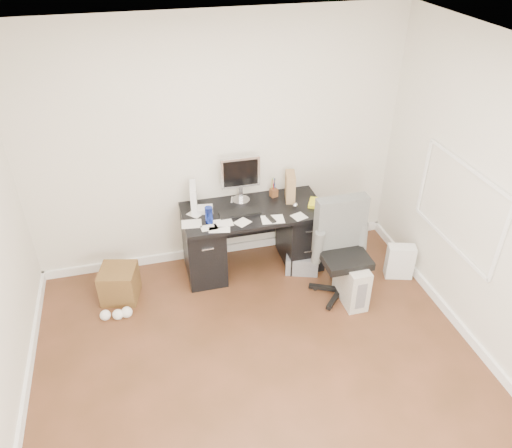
{
  "coord_description": "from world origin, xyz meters",
  "views": [
    {
      "loc": [
        -0.8,
        -2.71,
        3.53
      ],
      "look_at": [
        0.22,
        1.2,
        0.87
      ],
      "focal_mm": 35.0,
      "sensor_mm": 36.0,
      "label": 1
    }
  ],
  "objects_px": {
    "desk": "(253,236)",
    "office_chair": "(345,252)",
    "lcd_monitor": "(240,179)",
    "keyboard": "(240,213)",
    "pc_tower": "(352,281)",
    "wicker_basket": "(119,283)"
  },
  "relations": [
    {
      "from": "lcd_monitor",
      "to": "wicker_basket",
      "type": "height_order",
      "value": "lcd_monitor"
    },
    {
      "from": "keyboard",
      "to": "office_chair",
      "type": "bearing_deg",
      "value": -35.67
    },
    {
      "from": "office_chair",
      "to": "wicker_basket",
      "type": "bearing_deg",
      "value": 167.01
    },
    {
      "from": "pc_tower",
      "to": "wicker_basket",
      "type": "relative_size",
      "value": 1.3
    },
    {
      "from": "lcd_monitor",
      "to": "pc_tower",
      "type": "height_order",
      "value": "lcd_monitor"
    },
    {
      "from": "keyboard",
      "to": "pc_tower",
      "type": "xyz_separation_m",
      "value": [
        0.99,
        -0.76,
        -0.53
      ]
    },
    {
      "from": "lcd_monitor",
      "to": "office_chair",
      "type": "bearing_deg",
      "value": -45.66
    },
    {
      "from": "lcd_monitor",
      "to": "wicker_basket",
      "type": "bearing_deg",
      "value": -164.43
    },
    {
      "from": "desk",
      "to": "lcd_monitor",
      "type": "distance_m",
      "value": 0.65
    },
    {
      "from": "keyboard",
      "to": "pc_tower",
      "type": "relative_size",
      "value": 0.93
    },
    {
      "from": "desk",
      "to": "lcd_monitor",
      "type": "height_order",
      "value": "lcd_monitor"
    },
    {
      "from": "pc_tower",
      "to": "wicker_basket",
      "type": "height_order",
      "value": "pc_tower"
    },
    {
      "from": "keyboard",
      "to": "office_chair",
      "type": "height_order",
      "value": "office_chair"
    },
    {
      "from": "pc_tower",
      "to": "wicker_basket",
      "type": "distance_m",
      "value": 2.39
    },
    {
      "from": "desk",
      "to": "office_chair",
      "type": "xyz_separation_m",
      "value": [
        0.78,
        -0.69,
        0.13
      ]
    },
    {
      "from": "desk",
      "to": "office_chair",
      "type": "height_order",
      "value": "office_chair"
    },
    {
      "from": "lcd_monitor",
      "to": "pc_tower",
      "type": "relative_size",
      "value": 1.13
    },
    {
      "from": "office_chair",
      "to": "lcd_monitor",
      "type": "bearing_deg",
      "value": 133.95
    },
    {
      "from": "desk",
      "to": "keyboard",
      "type": "height_order",
      "value": "keyboard"
    },
    {
      "from": "keyboard",
      "to": "wicker_basket",
      "type": "bearing_deg",
      "value": -175.64
    },
    {
      "from": "lcd_monitor",
      "to": "office_chair",
      "type": "distance_m",
      "value": 1.33
    },
    {
      "from": "lcd_monitor",
      "to": "office_chair",
      "type": "height_order",
      "value": "lcd_monitor"
    }
  ]
}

